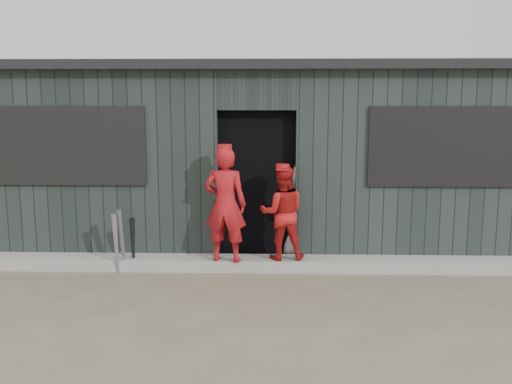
{
  "coord_description": "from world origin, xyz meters",
  "views": [
    {
      "loc": [
        0.2,
        -5.16,
        2.18
      ],
      "look_at": [
        0.0,
        1.8,
        1.0
      ],
      "focal_mm": 40.0,
      "sensor_mm": 36.0,
      "label": 1
    }
  ],
  "objects_px": {
    "player_red_left": "(225,204)",
    "dugout": "(259,155)",
    "player_grey_back": "(300,212)",
    "bat_left": "(116,244)",
    "bat_right": "(133,244)",
    "player_red_right": "(282,213)",
    "bat_mid": "(122,240)"
  },
  "relations": [
    {
      "from": "player_grey_back",
      "to": "player_red_left",
      "type": "bearing_deg",
      "value": 13.14
    },
    {
      "from": "player_red_left",
      "to": "dugout",
      "type": "xyz_separation_m",
      "value": [
        0.37,
        1.82,
        0.42
      ]
    },
    {
      "from": "bat_right",
      "to": "player_grey_back",
      "type": "distance_m",
      "value": 2.2
    },
    {
      "from": "bat_mid",
      "to": "player_red_left",
      "type": "xyz_separation_m",
      "value": [
        1.29,
        0.03,
        0.46
      ]
    },
    {
      "from": "player_red_right",
      "to": "player_grey_back",
      "type": "distance_m",
      "value": 0.52
    },
    {
      "from": "player_red_left",
      "to": "player_red_right",
      "type": "height_order",
      "value": "player_red_left"
    },
    {
      "from": "player_red_left",
      "to": "player_grey_back",
      "type": "height_order",
      "value": "player_red_left"
    },
    {
      "from": "player_red_left",
      "to": "bat_left",
      "type": "bearing_deg",
      "value": 12.03
    },
    {
      "from": "bat_right",
      "to": "player_red_left",
      "type": "distance_m",
      "value": 1.28
    },
    {
      "from": "player_red_right",
      "to": "dugout",
      "type": "distance_m",
      "value": 1.81
    },
    {
      "from": "bat_mid",
      "to": "dugout",
      "type": "xyz_separation_m",
      "value": [
        1.66,
        1.85,
        0.88
      ]
    },
    {
      "from": "player_grey_back",
      "to": "dugout",
      "type": "relative_size",
      "value": 0.16
    },
    {
      "from": "bat_mid",
      "to": "bat_left",
      "type": "bearing_deg",
      "value": -125.58
    },
    {
      "from": "bat_left",
      "to": "player_red_right",
      "type": "relative_size",
      "value": 0.66
    },
    {
      "from": "player_red_left",
      "to": "player_red_right",
      "type": "distance_m",
      "value": 0.72
    },
    {
      "from": "bat_left",
      "to": "bat_mid",
      "type": "distance_m",
      "value": 0.09
    },
    {
      "from": "bat_left",
      "to": "player_red_left",
      "type": "xyz_separation_m",
      "value": [
        1.34,
        0.1,
        0.48
      ]
    },
    {
      "from": "player_grey_back",
      "to": "dugout",
      "type": "height_order",
      "value": "dugout"
    },
    {
      "from": "bat_right",
      "to": "player_red_left",
      "type": "relative_size",
      "value": 0.49
    },
    {
      "from": "bat_left",
      "to": "bat_right",
      "type": "xyz_separation_m",
      "value": [
        0.17,
        0.14,
        -0.04
      ]
    },
    {
      "from": "bat_mid",
      "to": "player_red_left",
      "type": "relative_size",
      "value": 0.57
    },
    {
      "from": "bat_left",
      "to": "dugout",
      "type": "height_order",
      "value": "dugout"
    },
    {
      "from": "player_red_right",
      "to": "dugout",
      "type": "xyz_separation_m",
      "value": [
        -0.33,
        1.7,
        0.55
      ]
    },
    {
      "from": "bat_mid",
      "to": "player_grey_back",
      "type": "distance_m",
      "value": 2.33
    },
    {
      "from": "player_red_right",
      "to": "player_grey_back",
      "type": "xyz_separation_m",
      "value": [
        0.24,
        0.45,
        -0.08
      ]
    },
    {
      "from": "bat_left",
      "to": "bat_right",
      "type": "bearing_deg",
      "value": 39.35
    },
    {
      "from": "bat_mid",
      "to": "dugout",
      "type": "height_order",
      "value": "dugout"
    },
    {
      "from": "bat_right",
      "to": "bat_mid",
      "type": "bearing_deg",
      "value": -150.71
    },
    {
      "from": "bat_mid",
      "to": "player_grey_back",
      "type": "xyz_separation_m",
      "value": [
        2.23,
        0.6,
        0.25
      ]
    },
    {
      "from": "bat_mid",
      "to": "bat_right",
      "type": "xyz_separation_m",
      "value": [
        0.12,
        0.07,
        -0.06
      ]
    },
    {
      "from": "player_grey_back",
      "to": "dugout",
      "type": "bearing_deg",
      "value": -83.62
    },
    {
      "from": "dugout",
      "to": "player_red_right",
      "type": "bearing_deg",
      "value": -79.05
    }
  ]
}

